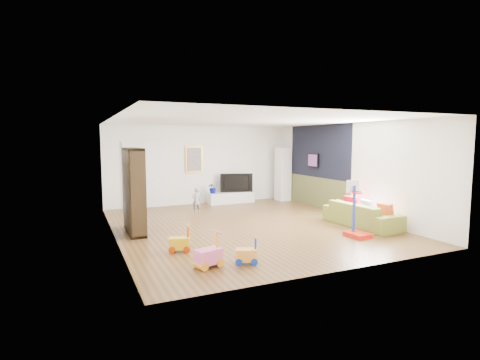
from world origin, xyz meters
name	(u,v)px	position (x,y,z in m)	size (l,w,h in m)	color
floor	(246,225)	(0.00, 0.00, 0.00)	(6.50, 7.50, 0.00)	brown
ceiling	(246,121)	(0.00, 0.00, 2.70)	(6.50, 7.50, 0.00)	white
wall_back	(201,165)	(0.00, 3.75, 1.35)	(6.50, 0.00, 2.70)	white
wall_front	(342,192)	(0.00, -3.75, 1.35)	(6.50, 0.00, 2.70)	silver
wall_left	(113,179)	(-3.25, 0.00, 1.35)	(0.00, 7.50, 2.70)	white
wall_right	(347,170)	(3.25, 0.00, 1.35)	(0.00, 7.50, 2.70)	white
navy_accent	(318,151)	(3.23, 1.40, 1.85)	(0.01, 3.20, 1.70)	black
olive_wainscot	(318,193)	(3.23, 1.40, 0.50)	(0.01, 3.20, 1.00)	brown
doorway	(146,176)	(-1.90, 3.71, 1.05)	(1.45, 0.06, 2.10)	white
painting_back	(194,159)	(-0.25, 3.71, 1.55)	(0.62, 0.06, 0.92)	gold
artwork_right	(313,160)	(3.17, 1.60, 1.55)	(0.04, 0.56, 0.46)	#7F3F8C
media_console	(231,198)	(0.98, 3.37, 0.19)	(1.66, 0.42, 0.39)	silver
tall_cabinet	(283,174)	(2.96, 3.17, 0.97)	(0.45, 0.45, 1.94)	white
bookshelf	(134,191)	(-2.76, 0.41, 1.01)	(0.36, 1.39, 2.03)	#2F2212
sofa	(362,215)	(2.67, -1.30, 0.31)	(2.10, 0.82, 0.61)	olive
basketball_hoop	(359,209)	(1.86, -2.09, 0.65)	(0.45, 0.54, 1.30)	red
ride_on_yellow	(179,239)	(-2.19, -1.55, 0.27)	(0.40, 0.25, 0.53)	gold
ride_on_orange	(246,250)	(-1.28, -2.76, 0.25)	(0.38, 0.23, 0.50)	#F29B35
ride_on_pink	(208,250)	(-1.97, -2.66, 0.31)	(0.46, 0.28, 0.61)	pink
child	(196,200)	(-0.68, 2.13, 0.39)	(0.29, 0.19, 0.78)	gray
tv	(236,182)	(1.20, 3.43, 0.72)	(1.14, 0.15, 0.66)	black
vase_plant	(213,187)	(0.31, 3.37, 0.60)	(0.37, 0.32, 0.42)	#060A83
pillow_left	(385,211)	(2.86, -1.91, 0.48)	(0.11, 0.40, 0.40)	#C3441F
pillow_center	(367,207)	(2.86, -1.29, 0.48)	(0.10, 0.38, 0.38)	white
pillow_right	(352,203)	(2.87, -0.68, 0.48)	(0.11, 0.42, 0.42)	red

